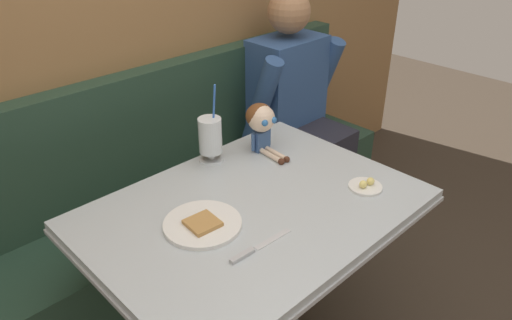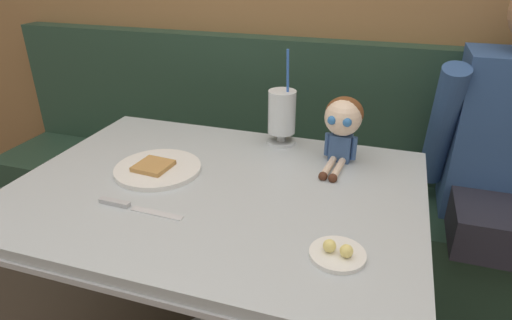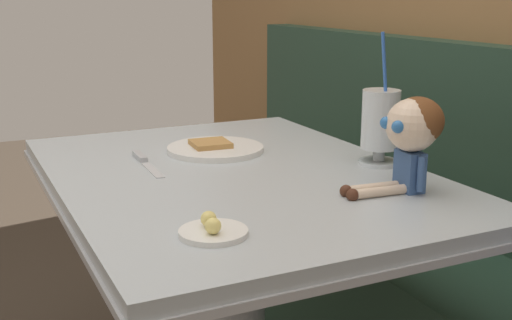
# 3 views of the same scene
# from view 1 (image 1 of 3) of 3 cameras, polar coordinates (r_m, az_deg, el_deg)

# --- Properties ---
(wood_panel_wall) EXTENTS (4.40, 0.08, 2.40)m
(wood_panel_wall) POSITION_cam_1_polar(r_m,az_deg,el_deg) (2.13, -17.39, 15.14)
(wood_panel_wall) COLOR olive
(wood_panel_wall) RESTS_ON ground
(booth_bench) EXTENTS (2.60, 0.48, 1.00)m
(booth_bench) POSITION_cam_1_polar(r_m,az_deg,el_deg) (2.30, -11.26, -7.28)
(booth_bench) COLOR #233D2D
(booth_bench) RESTS_ON ground
(diner_table) EXTENTS (1.11, 0.81, 0.74)m
(diner_table) POSITION_cam_1_polar(r_m,az_deg,el_deg) (1.77, -0.26, -10.56)
(diner_table) COLOR #B2BCC1
(diner_table) RESTS_ON ground
(toast_plate) EXTENTS (0.25, 0.25, 0.03)m
(toast_plate) POSITION_cam_1_polar(r_m,az_deg,el_deg) (1.56, -6.29, -7.46)
(toast_plate) COLOR white
(toast_plate) RESTS_ON diner_table
(milkshake_glass) EXTENTS (0.10, 0.10, 0.32)m
(milkshake_glass) POSITION_cam_1_polar(r_m,az_deg,el_deg) (1.87, -5.38, 2.61)
(milkshake_glass) COLOR silver
(milkshake_glass) RESTS_ON diner_table
(butter_saucer) EXTENTS (0.12, 0.12, 0.04)m
(butter_saucer) POSITION_cam_1_polar(r_m,az_deg,el_deg) (1.77, 12.74, -2.97)
(butter_saucer) COLOR white
(butter_saucer) RESTS_ON diner_table
(butter_knife) EXTENTS (0.24, 0.03, 0.01)m
(butter_knife) POSITION_cam_1_polar(r_m,az_deg,el_deg) (1.45, -0.59, -10.61)
(butter_knife) COLOR silver
(butter_knife) RESTS_ON diner_table
(seated_doll) EXTENTS (0.12, 0.22, 0.20)m
(seated_doll) POSITION_cam_1_polar(r_m,az_deg,el_deg) (1.93, 0.62, 4.61)
(seated_doll) COLOR #385689
(seated_doll) RESTS_ON diner_table
(diner_patron) EXTENTS (0.55, 0.48, 0.81)m
(diner_patron) POSITION_cam_1_polar(r_m,az_deg,el_deg) (2.54, 4.26, 7.70)
(diner_patron) COLOR #2D4C7F
(diner_patron) RESTS_ON booth_bench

